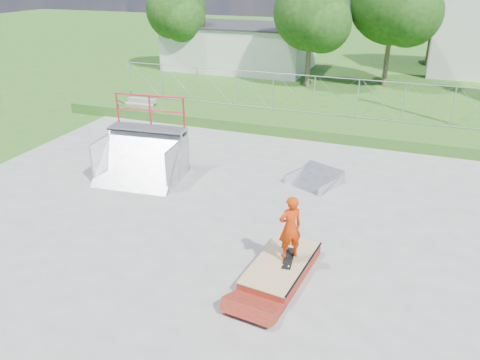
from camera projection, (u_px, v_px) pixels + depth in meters
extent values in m
plane|color=#2B631C|center=(233.00, 228.00, 13.45)|extent=(120.00, 120.00, 0.00)
cube|color=gray|center=(233.00, 228.00, 13.44)|extent=(20.00, 16.00, 0.04)
cube|color=#2B631C|center=(308.00, 125.00, 21.44)|extent=(24.00, 3.00, 0.50)
cube|color=maroon|center=(281.00, 268.00, 11.37)|extent=(1.46, 2.58, 0.34)
cube|color=tan|center=(282.00, 262.00, 11.29)|extent=(1.48, 2.60, 0.02)
cube|color=black|center=(289.00, 259.00, 11.31)|extent=(0.29, 0.81, 0.13)
imported|color=red|center=(290.00, 230.00, 10.98)|extent=(0.70, 0.67, 1.61)
cube|color=silver|center=(240.00, 47.00, 34.12)|extent=(10.00, 6.00, 3.00)
cylinder|color=brown|center=(308.00, 67.00, 28.92)|extent=(0.30, 0.30, 2.45)
sphere|color=#18390F|center=(311.00, 12.00, 27.59)|extent=(4.48, 4.48, 4.48)
sphere|color=#18390F|center=(323.00, 24.00, 27.08)|extent=(3.36, 3.36, 3.36)
cylinder|color=brown|center=(386.00, 63.00, 29.12)|extent=(0.30, 0.30, 2.80)
sphere|color=#18390F|center=(394.00, 1.00, 27.61)|extent=(5.12, 5.12, 5.12)
sphere|color=#18390F|center=(409.00, 13.00, 27.02)|extent=(3.84, 3.84, 3.84)
cylinder|color=brown|center=(178.00, 54.00, 33.83)|extent=(0.30, 0.30, 2.27)
sphere|color=#18390F|center=(176.00, 10.00, 32.61)|extent=(4.16, 4.16, 4.16)
sphere|color=#18390F|center=(183.00, 19.00, 32.13)|extent=(3.12, 3.12, 3.12)
cylinder|color=brown|center=(429.00, 51.00, 35.29)|extent=(0.30, 0.30, 2.10)
sphere|color=#18390F|center=(435.00, 13.00, 34.15)|extent=(3.84, 3.84, 3.84)
sphere|color=#18390F|center=(444.00, 21.00, 33.72)|extent=(2.88, 2.88, 2.88)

